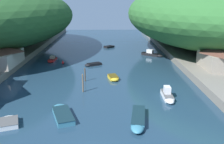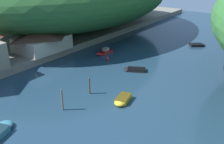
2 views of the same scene
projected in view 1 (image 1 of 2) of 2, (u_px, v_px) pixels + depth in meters
name	position (u px, v px, depth m)	size (l,w,h in m)	color
water_surface	(99.00, 69.00, 51.12)	(130.00, 130.00, 0.00)	#1E384C
hillside_right	(211.00, 14.00, 64.65)	(42.68, 59.75, 17.28)	#2D662D
right_bank_cottage	(215.00, 57.00, 46.14)	(4.52, 8.42, 4.27)	gray
boat_red_skiff	(8.00, 122.00, 28.67)	(3.01, 3.63, 0.59)	white
boat_near_quay	(152.00, 54.00, 62.21)	(5.26, 4.46, 1.53)	black
boat_small_dinghy	(52.00, 60.00, 57.15)	(1.55, 4.06, 1.06)	red
boat_yellow_tender	(113.00, 78.00, 44.17)	(2.11, 3.45, 0.66)	gold
boat_cabin_cruiser	(92.00, 64.00, 53.55)	(3.99, 3.14, 0.45)	black
boat_moored_right	(138.00, 120.00, 28.91)	(2.43, 6.55, 0.72)	teal
boat_far_right_bank	(110.00, 47.00, 72.88)	(3.68, 3.48, 0.51)	black
boat_far_upstream	(168.00, 96.00, 35.73)	(1.36, 4.78, 1.69)	white
boat_navy_launch	(62.00, 113.00, 30.72)	(3.80, 6.19, 0.65)	teal
mooring_post_middle	(83.00, 83.00, 38.16)	(0.22, 0.22, 2.89)	brown
mooring_post_fourth	(85.00, 75.00, 43.14)	(0.21, 0.21, 2.41)	#4C3D2D
channel_buoy_near	(63.00, 63.00, 54.64)	(0.55, 0.55, 0.83)	red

